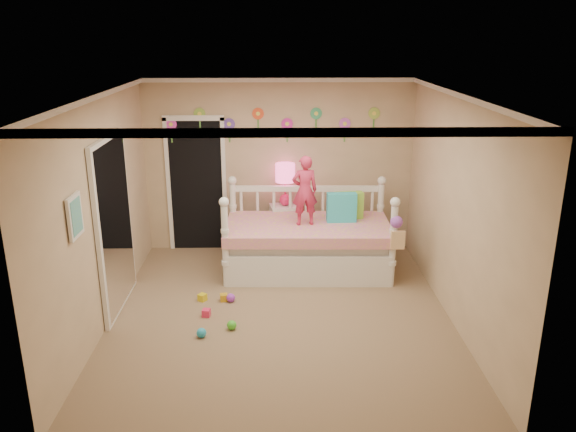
{
  "coord_description": "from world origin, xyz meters",
  "views": [
    {
      "loc": [
        -0.05,
        -6.08,
        3.23
      ],
      "look_at": [
        0.1,
        0.6,
        1.05
      ],
      "focal_mm": 35.37,
      "sensor_mm": 36.0,
      "label": 1
    }
  ],
  "objects_px": {
    "child": "(305,191)",
    "table_lamp": "(285,178)",
    "nightstand": "(285,229)",
    "daybed": "(308,228)"
  },
  "relations": [
    {
      "from": "daybed",
      "to": "child",
      "type": "xyz_separation_m",
      "value": [
        -0.05,
        -0.05,
        0.55
      ]
    },
    {
      "from": "nightstand",
      "to": "table_lamp",
      "type": "xyz_separation_m",
      "value": [
        0.0,
        0.0,
        0.79
      ]
    },
    {
      "from": "daybed",
      "to": "table_lamp",
      "type": "height_order",
      "value": "table_lamp"
    },
    {
      "from": "child",
      "to": "table_lamp",
      "type": "relative_size",
      "value": 1.51
    },
    {
      "from": "daybed",
      "to": "child",
      "type": "bearing_deg",
      "value": -136.21
    },
    {
      "from": "table_lamp",
      "to": "child",
      "type": "bearing_deg",
      "value": -71.79
    },
    {
      "from": "daybed",
      "to": "child",
      "type": "distance_m",
      "value": 0.56
    },
    {
      "from": "child",
      "to": "table_lamp",
      "type": "distance_m",
      "value": 0.81
    },
    {
      "from": "child",
      "to": "nightstand",
      "type": "relative_size",
      "value": 1.31
    },
    {
      "from": "table_lamp",
      "to": "nightstand",
      "type": "bearing_deg",
      "value": 180.0
    }
  ]
}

